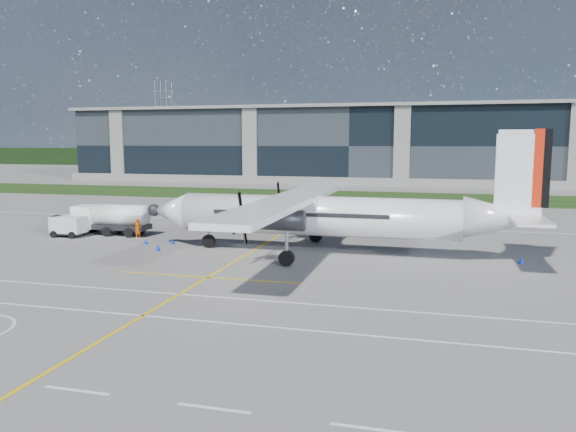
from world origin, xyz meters
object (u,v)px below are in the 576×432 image
at_px(fuel_tanker_truck, 106,219).
at_px(pylon_west, 164,123).
at_px(baggage_tug, 68,226).
at_px(safety_cone_fwd, 145,241).
at_px(safety_cone_nose_port, 158,247).
at_px(safety_cone_tail, 521,260).
at_px(safety_cone_stbdwing, 324,222).
at_px(ground_crew_person, 138,227).
at_px(safety_cone_nose_stbd, 173,241).
at_px(turboprop_aircraft, 332,193).

bearing_deg(fuel_tanker_truck, pylon_west, 115.29).
xyz_separation_m(baggage_tug, safety_cone_fwd, (8.32, -1.36, -0.67)).
xyz_separation_m(fuel_tanker_truck, safety_cone_nose_port, (8.16, -5.74, -1.14)).
bearing_deg(safety_cone_tail, pylon_west, 124.95).
bearing_deg(safety_cone_tail, safety_cone_stbdwing, 139.06).
distance_m(ground_crew_person, safety_cone_fwd, 3.18).
xyz_separation_m(pylon_west, safety_cone_nose_stbd, (75.65, -146.06, -14.75)).
relative_size(baggage_tug, safety_cone_stbdwing, 6.14).
bearing_deg(ground_crew_person, fuel_tanker_truck, 99.27).
relative_size(fuel_tanker_truck, ground_crew_person, 3.81).
distance_m(baggage_tug, safety_cone_tail, 37.37).
distance_m(baggage_tug, safety_cone_nose_stbd, 10.61).
bearing_deg(safety_cone_nose_port, fuel_tanker_truck, 144.85).
xyz_separation_m(safety_cone_fwd, safety_cone_tail, (29.01, -0.03, 0.00)).
relative_size(fuel_tanker_truck, safety_cone_nose_stbd, 14.78).
relative_size(ground_crew_person, safety_cone_tail, 3.87).
height_order(safety_cone_nose_port, safety_cone_nose_stbd, same).
height_order(baggage_tug, safety_cone_fwd, baggage_tug).
bearing_deg(pylon_west, safety_cone_tail, -55.05).
height_order(ground_crew_person, safety_cone_fwd, ground_crew_person).
relative_size(fuel_tanker_truck, baggage_tug, 2.41).
bearing_deg(baggage_tug, ground_crew_person, 8.93).
distance_m(fuel_tanker_truck, baggage_tug, 3.27).
height_order(safety_cone_stbdwing, safety_cone_nose_port, same).
bearing_deg(baggage_tug, turboprop_aircraft, -3.89).
height_order(safety_cone_nose_port, safety_cone_fwd, same).
xyz_separation_m(ground_crew_person, safety_cone_stbdwing, (14.15, 12.23, -0.72)).
xyz_separation_m(safety_cone_stbdwing, safety_cone_tail, (16.86, -14.62, 0.00)).
bearing_deg(safety_cone_stbdwing, turboprop_aircraft, -76.71).
height_order(fuel_tanker_truck, safety_cone_nose_stbd, fuel_tanker_truck).
distance_m(pylon_west, safety_cone_tail, 179.40).
xyz_separation_m(safety_cone_nose_stbd, safety_cone_fwd, (-2.23, -0.45, 0.00)).
height_order(turboprop_aircraft, ground_crew_person, turboprop_aircraft).
bearing_deg(safety_cone_nose_stbd, fuel_tanker_truck, 160.02).
bearing_deg(ground_crew_person, safety_cone_stbdwing, -24.93).
relative_size(baggage_tug, safety_cone_fwd, 6.14).
xyz_separation_m(ground_crew_person, safety_cone_fwd, (2.00, -2.36, -0.72)).
xyz_separation_m(fuel_tanker_truck, safety_cone_nose_stbd, (8.00, -2.91, -1.14)).
bearing_deg(ground_crew_person, pylon_west, 50.58).
xyz_separation_m(safety_cone_nose_port, safety_cone_nose_stbd, (-0.15, 2.83, 0.00)).
bearing_deg(safety_cone_nose_stbd, safety_cone_stbdwing, 54.95).
relative_size(safety_cone_stbdwing, safety_cone_tail, 1.00).
bearing_deg(ground_crew_person, baggage_tug, 123.16).
xyz_separation_m(safety_cone_nose_stbd, safety_cone_tail, (26.78, -0.49, 0.00)).
bearing_deg(safety_cone_nose_port, safety_cone_tail, 5.04).
bearing_deg(safety_cone_tail, safety_cone_nose_stbd, 178.96).
bearing_deg(safety_cone_nose_port, pylon_west, 116.98).
xyz_separation_m(pylon_west, fuel_tanker_truck, (67.65, -143.15, -13.61)).
distance_m(pylon_west, safety_cone_nose_port, 167.73).
distance_m(safety_cone_fwd, safety_cone_tail, 29.01).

